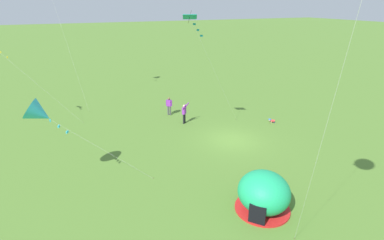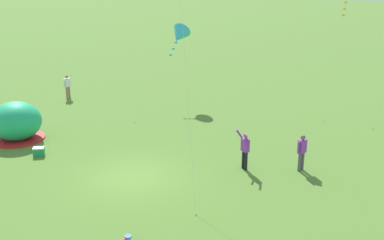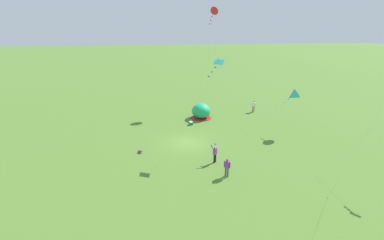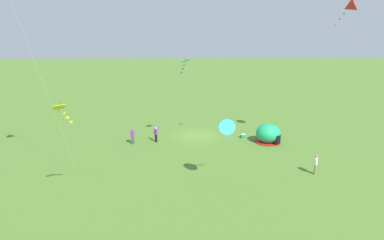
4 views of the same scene
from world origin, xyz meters
TOP-DOWN VIEW (x-y plane):
  - ground_plane at (0.00, 0.00)m, footprint 300.00×300.00m
  - popup_tent at (-7.78, 2.86)m, footprint 2.81×2.81m
  - cooler_box at (-5.36, 1.10)m, footprint 0.63×0.54m
  - toddler_crawling at (1.76, -5.06)m, footprint 0.43×0.54m
  - person_strolling at (7.21, 2.60)m, footprint 0.42×0.49m
  - person_with_toddler at (4.70, 2.10)m, footprint 0.69×0.71m
  - kite_teal at (1.44, 2.77)m, footprint 2.83×6.13m
  - kite_cyan at (-1.47, 12.66)m, footprint 2.07×6.42m

SIDE VIEW (x-z plane):
  - ground_plane at x=0.00m, z-range 0.00..0.00m
  - toddler_crawling at x=1.76m, z-range 0.02..0.34m
  - cooler_box at x=-5.36m, z-range 0.00..0.44m
  - person_strolling at x=7.21m, z-range 0.10..1.82m
  - popup_tent at x=-7.78m, z-range -0.05..2.05m
  - person_with_toddler at x=4.70m, z-range 0.05..1.94m
  - kite_cyan at x=-1.47m, z-range 1.88..7.28m
  - kite_teal at x=1.44m, z-range 4.03..13.47m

